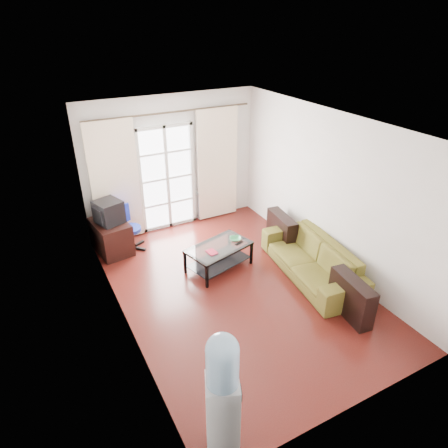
# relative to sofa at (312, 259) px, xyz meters

# --- Properties ---
(floor) EXTENTS (5.20, 5.20, 0.00)m
(floor) POSITION_rel_sofa_xyz_m (-1.33, 0.28, -0.32)
(floor) COLOR #561B14
(floor) RESTS_ON ground
(ceiling) EXTENTS (5.20, 5.20, 0.00)m
(ceiling) POSITION_rel_sofa_xyz_m (-1.33, 0.28, 2.38)
(ceiling) COLOR white
(ceiling) RESTS_ON wall_back
(wall_back) EXTENTS (3.60, 0.02, 2.70)m
(wall_back) POSITION_rel_sofa_xyz_m (-1.33, 2.88, 1.03)
(wall_back) COLOR white
(wall_back) RESTS_ON floor
(wall_front) EXTENTS (3.60, 0.02, 2.70)m
(wall_front) POSITION_rel_sofa_xyz_m (-1.33, -2.32, 1.03)
(wall_front) COLOR white
(wall_front) RESTS_ON floor
(wall_left) EXTENTS (0.02, 5.20, 2.70)m
(wall_left) POSITION_rel_sofa_xyz_m (-3.13, 0.28, 1.03)
(wall_left) COLOR white
(wall_left) RESTS_ON floor
(wall_right) EXTENTS (0.02, 5.20, 2.70)m
(wall_right) POSITION_rel_sofa_xyz_m (0.47, 0.28, 1.03)
(wall_right) COLOR white
(wall_right) RESTS_ON floor
(french_door) EXTENTS (1.16, 0.06, 2.15)m
(french_door) POSITION_rel_sofa_xyz_m (-1.48, 2.83, 0.76)
(french_door) COLOR white
(french_door) RESTS_ON wall_back
(curtain_rod) EXTENTS (3.30, 0.04, 0.04)m
(curtain_rod) POSITION_rel_sofa_xyz_m (-1.33, 2.78, 2.06)
(curtain_rod) COLOR #4C3F2D
(curtain_rod) RESTS_ON wall_back
(curtain_left) EXTENTS (0.90, 0.07, 2.35)m
(curtain_left) POSITION_rel_sofa_xyz_m (-2.53, 2.76, 0.88)
(curtain_left) COLOR #FFEBCD
(curtain_left) RESTS_ON curtain_rod
(curtain_right) EXTENTS (0.90, 0.07, 2.35)m
(curtain_right) POSITION_rel_sofa_xyz_m (-0.38, 2.76, 0.88)
(curtain_right) COLOR #FFEBCD
(curtain_right) RESTS_ON curtain_rod
(radiator) EXTENTS (0.64, 0.12, 0.64)m
(radiator) POSITION_rel_sofa_xyz_m (-0.53, 2.78, 0.01)
(radiator) COLOR #9B9C9E
(radiator) RESTS_ON floor
(sofa) EXTENTS (2.39, 1.41, 0.63)m
(sofa) POSITION_rel_sofa_xyz_m (0.00, 0.00, 0.00)
(sofa) COLOR brown
(sofa) RESTS_ON floor
(coffee_table) EXTENTS (1.24, 0.90, 0.45)m
(coffee_table) POSITION_rel_sofa_xyz_m (-1.30, 0.92, -0.03)
(coffee_table) COLOR silver
(coffee_table) RESTS_ON floor
(bowl) EXTENTS (0.35, 0.35, 0.05)m
(bowl) POSITION_rel_sofa_xyz_m (-0.95, 0.97, 0.16)
(bowl) COLOR green
(bowl) RESTS_ON coffee_table
(book) EXTENTS (0.19, 0.23, 0.02)m
(book) POSITION_rel_sofa_xyz_m (-1.57, 0.78, 0.14)
(book) COLOR #B83B16
(book) RESTS_ON coffee_table
(remote) EXTENTS (0.17, 0.09, 0.02)m
(remote) POSITION_rel_sofa_xyz_m (-0.94, 0.84, 0.14)
(remote) COLOR black
(remote) RESTS_ON coffee_table
(tv_stand) EXTENTS (0.67, 0.91, 0.61)m
(tv_stand) POSITION_rel_sofa_xyz_m (-2.82, 2.39, -0.01)
(tv_stand) COLOR black
(tv_stand) RESTS_ON floor
(crt_tv) EXTENTS (0.55, 0.57, 0.42)m
(crt_tv) POSITION_rel_sofa_xyz_m (-2.81, 2.37, 0.51)
(crt_tv) COLOR black
(crt_tv) RESTS_ON tv_stand
(task_chair) EXTENTS (0.77, 0.77, 0.85)m
(task_chair) POSITION_rel_sofa_xyz_m (-2.48, 2.32, -0.07)
(task_chair) COLOR black
(task_chair) RESTS_ON floor
(water_cooler) EXTENTS (0.42, 0.42, 1.57)m
(water_cooler) POSITION_rel_sofa_xyz_m (-2.80, -2.07, 0.50)
(water_cooler) COLOR silver
(water_cooler) RESTS_ON floor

